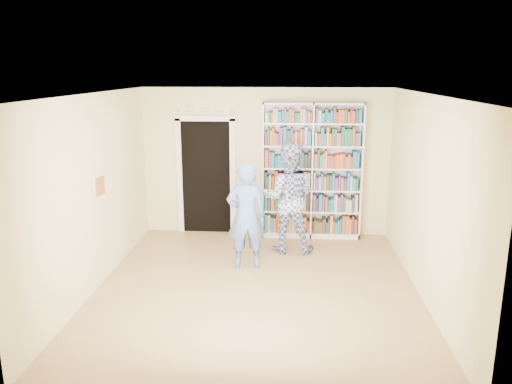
{
  "coord_description": "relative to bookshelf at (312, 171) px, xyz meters",
  "views": [
    {
      "loc": [
        0.43,
        -6.51,
        3.01
      ],
      "look_at": [
        -0.07,
        0.9,
        1.18
      ],
      "focal_mm": 35.0,
      "sensor_mm": 36.0,
      "label": 1
    }
  ],
  "objects": [
    {
      "name": "wall_left",
      "position": [
        -3.1,
        -2.34,
        0.11
      ],
      "size": [
        0.0,
        5.0,
        5.0
      ],
      "primitive_type": "plane",
      "rotation": [
        1.57,
        0.0,
        1.57
      ],
      "color": "beige",
      "rests_on": "floor"
    },
    {
      "name": "man_blue",
      "position": [
        -1.06,
        -1.55,
        -0.41
      ],
      "size": [
        0.66,
        0.48,
        1.65
      ],
      "primitive_type": "imported",
      "rotation": [
        0.0,
        0.0,
        3.3
      ],
      "color": "#557ABE",
      "rests_on": "floor"
    },
    {
      "name": "floor",
      "position": [
        -0.85,
        -2.34,
        -1.24
      ],
      "size": [
        5.0,
        5.0,
        0.0
      ],
      "primitive_type": "plane",
      "color": "#A2784E",
      "rests_on": "ground"
    },
    {
      "name": "doorway",
      "position": [
        -1.95,
        0.13,
        -0.06
      ],
      "size": [
        1.1,
        0.08,
        2.43
      ],
      "color": "black",
      "rests_on": "floor"
    },
    {
      "name": "wall_art",
      "position": [
        -3.08,
        -2.14,
        0.16
      ],
      "size": [
        0.03,
        0.25,
        0.25
      ],
      "primitive_type": "cube",
      "color": "brown",
      "rests_on": "wall_left"
    },
    {
      "name": "wall_right",
      "position": [
        1.4,
        -2.34,
        0.11
      ],
      "size": [
        0.0,
        5.0,
        5.0
      ],
      "primitive_type": "plane",
      "rotation": [
        1.57,
        0.0,
        -1.57
      ],
      "color": "beige",
      "rests_on": "floor"
    },
    {
      "name": "man_plaid",
      "position": [
        -0.42,
        -0.8,
        -0.31
      ],
      "size": [
        0.92,
        0.73,
        1.85
      ],
      "primitive_type": "imported",
      "rotation": [
        0.0,
        0.0,
        3.12
      ],
      "color": "#2F4691",
      "rests_on": "floor"
    },
    {
      "name": "ceiling",
      "position": [
        -0.85,
        -2.34,
        1.46
      ],
      "size": [
        5.0,
        5.0,
        0.0
      ],
      "primitive_type": "plane",
      "rotation": [
        3.14,
        0.0,
        0.0
      ],
      "color": "white",
      "rests_on": "wall_back"
    },
    {
      "name": "paper_sheet",
      "position": [
        -0.35,
        -1.04,
        -0.22
      ],
      "size": [
        0.2,
        0.08,
        0.3
      ],
      "primitive_type": "cube",
      "rotation": [
        0.0,
        0.0,
        0.36
      ],
      "color": "white",
      "rests_on": "man_plaid"
    },
    {
      "name": "wall_back",
      "position": [
        -0.85,
        0.16,
        0.11
      ],
      "size": [
        4.5,
        0.0,
        4.5
      ],
      "primitive_type": "plane",
      "rotation": [
        1.57,
        0.0,
        0.0
      ],
      "color": "beige",
      "rests_on": "floor"
    },
    {
      "name": "bookshelf",
      "position": [
        0.0,
        0.0,
        0.0
      ],
      "size": [
        1.78,
        0.33,
        2.45
      ],
      "rotation": [
        0.0,
        0.0,
        -0.02
      ],
      "color": "white",
      "rests_on": "floor"
    }
  ]
}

